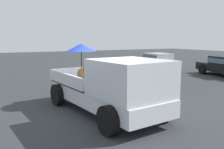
% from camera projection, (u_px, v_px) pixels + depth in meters
% --- Properties ---
extents(ground_plane, '(80.00, 80.00, 0.00)m').
position_uv_depth(ground_plane, '(104.00, 112.00, 8.23)').
color(ground_plane, '#2D3033').
extents(pickup_truck_main, '(5.21, 2.65, 2.31)m').
position_uv_depth(pickup_truck_main, '(111.00, 87.00, 7.73)').
color(pickup_truck_main, black).
rests_on(pickup_truck_main, ground).
extents(parked_sedan_far, '(4.48, 2.36, 1.33)m').
position_uv_depth(parked_sedan_far, '(158.00, 60.00, 19.53)').
color(parked_sedan_far, black).
rests_on(parked_sedan_far, ground).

